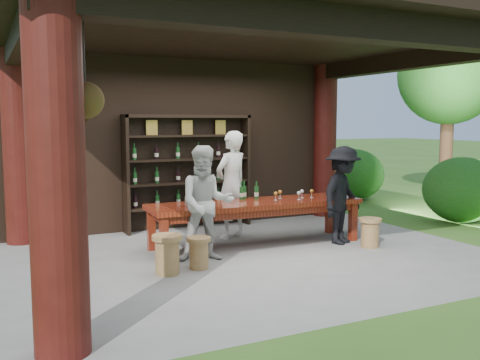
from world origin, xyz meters
name	(u,v)px	position (x,y,z in m)	size (l,w,h in m)	color
ground	(251,256)	(0.00, 0.00, 0.00)	(90.00, 90.00, 0.00)	#2D5119
pavilion	(238,119)	(-0.01, 0.43, 2.13)	(7.50, 6.00, 3.60)	slate
wine_shelf	(188,172)	(-0.11, 2.45, 1.11)	(2.52, 0.38, 2.22)	black
tasting_table	(256,208)	(0.40, 0.60, 0.64)	(3.69, 1.08, 0.75)	#551B0C
stool_near_left	(199,252)	(-1.01, -0.34, 0.24)	(0.35, 0.35, 0.45)	brown
stool_near_right	(370,232)	(2.03, -0.37, 0.26)	(0.37, 0.37, 0.49)	brown
stool_far_left	(167,253)	(-1.50, -0.40, 0.29)	(0.42, 0.42, 0.55)	brown
host	(231,185)	(0.29, 1.33, 0.96)	(0.70, 0.46, 1.92)	white
guest_woman	(206,203)	(-0.73, 0.06, 0.87)	(0.84, 0.66, 1.73)	beige
guest_man	(343,195)	(1.79, 0.07, 0.84)	(1.08, 0.62, 1.67)	black
table_bottles	(247,190)	(0.39, 0.90, 0.90)	(0.34, 0.17, 0.31)	#194C1E
table_glasses	(294,194)	(1.13, 0.58, 0.82)	(0.79, 0.35, 0.15)	silver
napkin_basket	(194,202)	(-0.71, 0.60, 0.82)	(0.26, 0.18, 0.14)	#BF6672
shrubs	(313,208)	(1.56, 0.63, 0.55)	(14.91, 8.16, 1.36)	#194C14
trees	(356,58)	(3.19, 1.58, 3.37)	(21.00, 9.79, 4.80)	#3F2819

